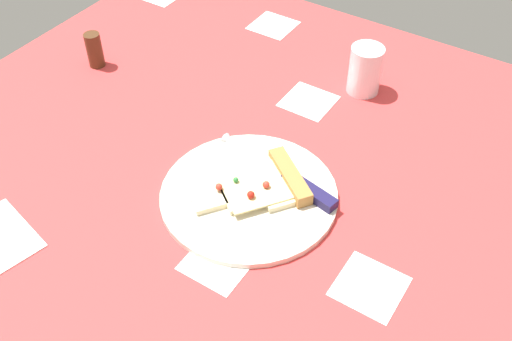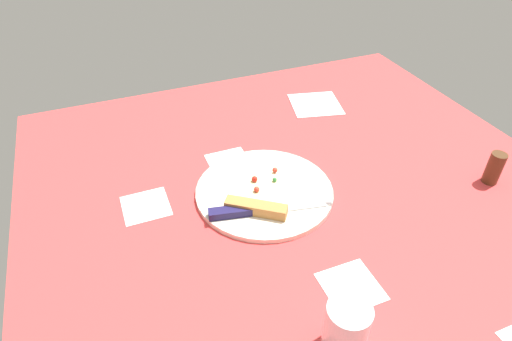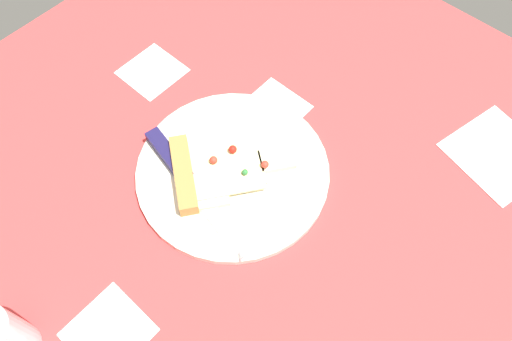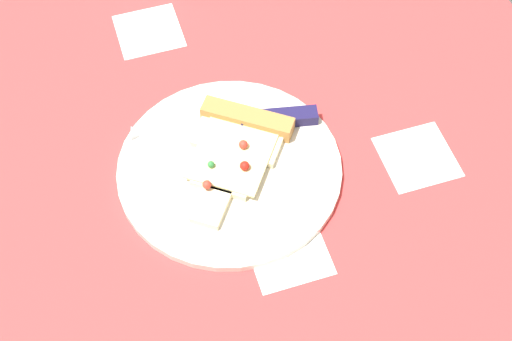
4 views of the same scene
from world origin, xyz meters
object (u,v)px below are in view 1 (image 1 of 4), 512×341
Objects in this scene: pizza_slice at (264,185)px; knife at (287,177)px; drinking_glass at (365,70)px; pepper_shaker at (94,50)px; plate at (249,195)px.

knife is (3.63, -2.10, -0.19)cm from pizza_slice.
drinking_glass is 53.15cm from pepper_shaker.
drinking_glass is 1.31× the size of pepper_shaker.
pizza_slice is at bearing -104.28° from pepper_shaker.
pepper_shaker is at bearing 21.76° from pizza_slice.
pepper_shaker reaches higher than knife.
pepper_shaker is (12.08, 47.46, 1.71)cm from pizza_slice.
drinking_glass reaches higher than pizza_slice.
drinking_glass is at bearing -66.31° from pepper_shaker.
pepper_shaker is at bearing 91.71° from knife.
knife is at bearing -32.40° from plate.
plate is 35.86cm from drinking_glass.
knife is at bearing -178.28° from drinking_glass.
plate is at bearing 158.98° from knife.
pizza_slice is 33.57cm from drinking_glass.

